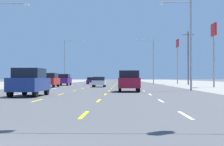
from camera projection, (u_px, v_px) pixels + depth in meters
ground_plane at (107, 84)px, 70.97m from camera, size 572.00×572.00×0.00m
lane_markings at (113, 82)px, 109.45m from camera, size 10.64×227.60×0.01m
suv_inner_left_nearest at (30, 82)px, 24.46m from camera, size 1.98×4.90×1.98m
suv_inner_right_near at (129, 81)px, 32.54m from camera, size 1.98×4.90×1.98m
suv_far_left_mid at (50, 80)px, 48.08m from camera, size 1.98×4.90×1.98m
sedan_center_turn_midfar at (99, 82)px, 49.62m from camera, size 1.80×4.50×1.46m
suv_far_left_far at (64, 80)px, 59.66m from camera, size 1.98×4.90×1.98m
sedan_inner_left_farther at (91, 81)px, 73.18m from camera, size 1.80×4.50×1.46m
sedan_far_right_farthest at (134, 80)px, 115.07m from camera, size 1.80×4.50×1.46m
hatchback_far_left_distant_a at (95, 79)px, 128.51m from camera, size 1.72×3.90×1.54m
pole_sign_right_row_1 at (214, 38)px, 48.16m from camera, size 0.24×2.32×8.93m
pole_sign_right_row_2 at (177, 49)px, 74.41m from camera, size 0.24×2.55×9.65m
streetlight_right_row_0 at (188, 38)px, 35.45m from camera, size 3.45×0.26×9.36m
streetlight_left_row_1 at (67, 58)px, 78.86m from camera, size 4.80×0.26×10.05m
streetlight_right_row_1 at (151, 58)px, 78.28m from camera, size 4.42×0.26×10.24m
utility_pole_right_row_1 at (188, 57)px, 64.00m from camera, size 2.20×0.26×9.94m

